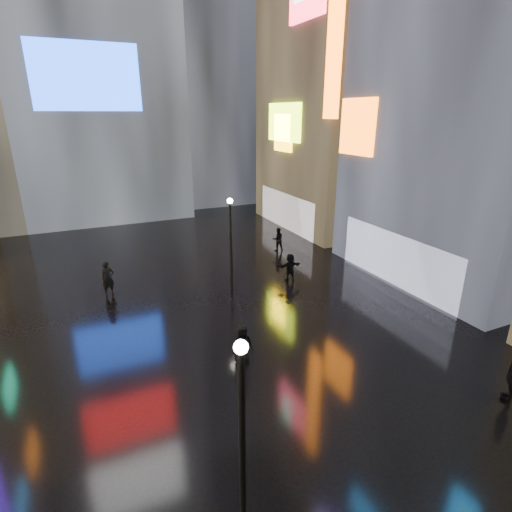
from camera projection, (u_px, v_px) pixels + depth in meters
ground at (194, 297)px, 21.50m from camera, size 140.00×140.00×0.00m
building_right_far at (345, 51)px, 31.57m from camera, size 10.28×12.00×28.00m
tower_flank_right at (199, 35)px, 41.50m from camera, size 12.00×12.00×34.00m
lamp_near at (242, 432)px, 8.55m from camera, size 0.30×0.30×5.20m
lamp_far at (231, 239)px, 21.50m from camera, size 0.30×0.30×5.20m
pedestrian_4 at (242, 344)px, 15.63m from camera, size 0.91×0.69×1.67m
pedestrian_5 at (290, 267)px, 23.40m from camera, size 1.55×0.51×1.67m
pedestrian_6 at (108, 279)px, 21.53m from camera, size 0.78×0.61×1.89m
pedestrian_7 at (278, 239)px, 28.57m from camera, size 0.94×0.80×1.69m
umbrella_2 at (242, 316)px, 15.21m from camera, size 1.14×1.12×0.84m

